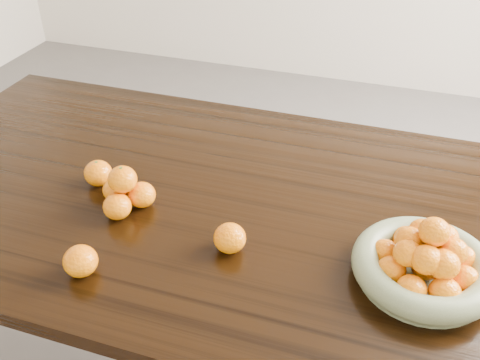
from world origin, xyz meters
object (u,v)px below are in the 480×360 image
(fruit_bowl, at_px, (425,264))
(loose_orange_0, at_px, (98,173))
(dining_table, at_px, (240,228))
(orange_pyramid, at_px, (125,192))

(fruit_bowl, xyz_separation_m, loose_orange_0, (-0.83, 0.10, -0.01))
(dining_table, height_order, orange_pyramid, orange_pyramid)
(fruit_bowl, xyz_separation_m, orange_pyramid, (-0.71, 0.03, 0.00))
(fruit_bowl, bearing_deg, dining_table, 162.80)
(loose_orange_0, bearing_deg, orange_pyramid, -30.68)
(fruit_bowl, height_order, orange_pyramid, fruit_bowl)
(loose_orange_0, bearing_deg, fruit_bowl, -6.54)
(orange_pyramid, xyz_separation_m, loose_orange_0, (-0.12, 0.07, -0.01))
(dining_table, height_order, fruit_bowl, fruit_bowl)
(dining_table, xyz_separation_m, loose_orange_0, (-0.38, -0.04, 0.12))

